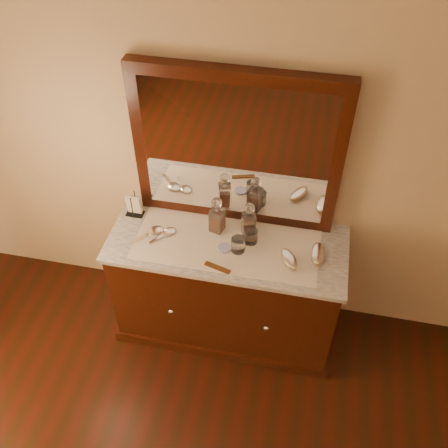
# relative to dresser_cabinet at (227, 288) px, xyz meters

# --- Properties ---
(dresser_cabinet) EXTENTS (1.40, 0.55, 0.82)m
(dresser_cabinet) POSITION_rel_dresser_cabinet_xyz_m (0.00, 0.00, 0.00)
(dresser_cabinet) COLOR black
(dresser_cabinet) RESTS_ON floor
(dresser_plinth) EXTENTS (1.46, 0.59, 0.08)m
(dresser_plinth) POSITION_rel_dresser_cabinet_xyz_m (0.00, 0.00, -0.37)
(dresser_plinth) COLOR black
(dresser_plinth) RESTS_ON floor
(knob_left) EXTENTS (0.04, 0.04, 0.04)m
(knob_left) POSITION_rel_dresser_cabinet_xyz_m (-0.30, -0.28, 0.04)
(knob_left) COLOR silver
(knob_left) RESTS_ON dresser_cabinet
(knob_right) EXTENTS (0.04, 0.04, 0.04)m
(knob_right) POSITION_rel_dresser_cabinet_xyz_m (0.30, -0.28, 0.04)
(knob_right) COLOR silver
(knob_right) RESTS_ON dresser_cabinet
(marble_top) EXTENTS (1.44, 0.59, 0.03)m
(marble_top) POSITION_rel_dresser_cabinet_xyz_m (0.00, 0.00, 0.42)
(marble_top) COLOR white
(marble_top) RESTS_ON dresser_cabinet
(mirror_frame) EXTENTS (1.20, 0.08, 1.00)m
(mirror_frame) POSITION_rel_dresser_cabinet_xyz_m (0.00, 0.25, 0.94)
(mirror_frame) COLOR black
(mirror_frame) RESTS_ON marble_top
(mirror_glass) EXTENTS (1.06, 0.01, 0.86)m
(mirror_glass) POSITION_rel_dresser_cabinet_xyz_m (0.00, 0.21, 0.94)
(mirror_glass) COLOR white
(mirror_glass) RESTS_ON marble_top
(lace_runner) EXTENTS (1.10, 0.45, 0.00)m
(lace_runner) POSITION_rel_dresser_cabinet_xyz_m (0.00, -0.02, 0.44)
(lace_runner) COLOR white
(lace_runner) RESTS_ON marble_top
(pin_dish) EXTENTS (0.09, 0.09, 0.01)m
(pin_dish) POSITION_rel_dresser_cabinet_xyz_m (-0.01, -0.06, 0.45)
(pin_dish) COLOR white
(pin_dish) RESTS_ON lace_runner
(comb) EXTENTS (0.16, 0.07, 0.01)m
(comb) POSITION_rel_dresser_cabinet_xyz_m (-0.01, -0.21, 0.45)
(comb) COLOR brown
(comb) RESTS_ON lace_runner
(napkin_rack) EXTENTS (0.11, 0.07, 0.17)m
(napkin_rack) POSITION_rel_dresser_cabinet_xyz_m (-0.62, 0.12, 0.51)
(napkin_rack) COLOR black
(napkin_rack) RESTS_ON marble_top
(decanter_left) EXTENTS (0.09, 0.09, 0.25)m
(decanter_left) POSITION_rel_dresser_cabinet_xyz_m (-0.08, 0.09, 0.54)
(decanter_left) COLOR maroon
(decanter_left) RESTS_ON lace_runner
(decanter_right) EXTENTS (0.10, 0.10, 0.25)m
(decanter_right) POSITION_rel_dresser_cabinet_xyz_m (0.11, 0.09, 0.54)
(decanter_right) COLOR maroon
(decanter_right) RESTS_ON lace_runner
(brush_near) EXTENTS (0.15, 0.18, 0.05)m
(brush_near) POSITION_rel_dresser_cabinet_xyz_m (0.38, -0.09, 0.47)
(brush_near) COLOR tan
(brush_near) RESTS_ON lace_runner
(brush_far) EXTENTS (0.08, 0.17, 0.05)m
(brush_far) POSITION_rel_dresser_cabinet_xyz_m (0.54, -0.01, 0.47)
(brush_far) COLOR tan
(brush_far) RESTS_ON lace_runner
(hand_mirror_outer) EXTENTS (0.18, 0.19, 0.02)m
(hand_mirror_outer) POSITION_rel_dresser_cabinet_xyz_m (-0.46, -0.02, 0.45)
(hand_mirror_outer) COLOR silver
(hand_mirror_outer) RESTS_ON lace_runner
(hand_mirror_inner) EXTENTS (0.15, 0.18, 0.02)m
(hand_mirror_inner) POSITION_rel_dresser_cabinet_xyz_m (-0.37, -0.01, 0.45)
(hand_mirror_inner) COLOR silver
(hand_mirror_inner) RESTS_ON lace_runner
(tumblers) EXTENTS (0.14, 0.17, 0.09)m
(tumblers) POSITION_rel_dresser_cabinet_xyz_m (0.11, -0.01, 0.49)
(tumblers) COLOR white
(tumblers) RESTS_ON lace_runner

